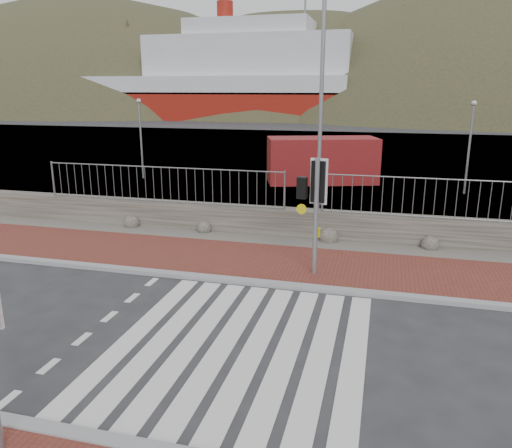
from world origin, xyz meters
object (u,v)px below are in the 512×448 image
(traffic_signal_far, at_px, (315,192))
(shipping_container, at_px, (322,160))
(ferry, at_px, (210,83))
(streetlight, at_px, (325,101))

(traffic_signal_far, xyz_separation_m, shipping_container, (-1.47, 13.21, -1.07))
(ferry, xyz_separation_m, shipping_container, (23.98, -50.76, -4.24))
(streetlight, bearing_deg, ferry, 94.41)
(ferry, bearing_deg, shipping_container, -64.71)
(ferry, distance_m, shipping_container, 56.30)
(traffic_signal_far, bearing_deg, shipping_container, -74.26)
(traffic_signal_far, bearing_deg, streetlight, -76.05)
(traffic_signal_far, height_order, streetlight, streetlight)
(ferry, distance_m, streetlight, 64.83)
(shipping_container, bearing_deg, ferry, 97.29)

